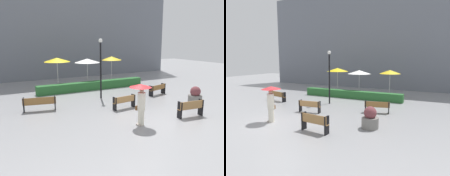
% 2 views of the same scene
% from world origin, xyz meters
% --- Properties ---
extents(ground_plane, '(60.00, 60.00, 0.00)m').
position_xyz_m(ground_plane, '(0.00, 0.00, 0.00)').
color(ground_plane, gray).
extents(bench_far_left, '(1.91, 0.73, 0.84)m').
position_xyz_m(bench_far_left, '(-4.38, 4.40, 0.50)').
color(bench_far_left, olive).
rests_on(bench_far_left, ground).
extents(bench_mid_center, '(1.57, 0.49, 0.81)m').
position_xyz_m(bench_mid_center, '(0.29, 2.42, 0.48)').
color(bench_mid_center, '#9E7242').
rests_on(bench_mid_center, ground).
extents(bench_far_right, '(1.68, 0.75, 0.79)m').
position_xyz_m(bench_far_right, '(4.42, 4.32, 0.47)').
color(bench_far_right, olive).
rests_on(bench_far_right, ground).
extents(bench_near_right, '(1.58, 0.50, 0.92)m').
position_xyz_m(bench_near_right, '(2.67, -0.63, 0.54)').
color(bench_near_right, '#9E7242').
rests_on(bench_near_right, ground).
extents(pedestrian_with_umbrella, '(1.09, 1.09, 2.06)m').
position_xyz_m(pedestrian_with_umbrella, '(-0.45, -0.30, 1.40)').
color(pedestrian_with_umbrella, silver).
rests_on(pedestrian_with_umbrella, ground).
extents(planter_pot, '(0.89, 0.89, 1.16)m').
position_xyz_m(planter_pot, '(4.95, 1.15, 0.50)').
color(planter_pot, slate).
rests_on(planter_pot, ground).
extents(lamp_post, '(0.28, 0.28, 4.23)m').
position_xyz_m(lamp_post, '(0.16, 5.47, 2.57)').
color(lamp_post, black).
rests_on(lamp_post, ground).
extents(patio_umbrella_yellow, '(2.22, 2.22, 2.64)m').
position_xyz_m(patio_umbrella_yellow, '(-1.59, 10.42, 2.46)').
color(patio_umbrella_yellow, silver).
rests_on(patio_umbrella_yellow, ground).
extents(patio_umbrella_white, '(2.25, 2.25, 2.50)m').
position_xyz_m(patio_umbrella_white, '(0.99, 9.99, 2.32)').
color(patio_umbrella_white, silver).
rests_on(patio_umbrella_white, ground).
extents(patio_umbrella_yellow_far, '(1.96, 1.96, 2.55)m').
position_xyz_m(patio_umbrella_yellow_far, '(3.82, 10.66, 2.37)').
color(patio_umbrella_yellow_far, silver).
rests_on(patio_umbrella_yellow_far, ground).
extents(hedge_strip, '(9.31, 0.70, 0.70)m').
position_xyz_m(hedge_strip, '(0.82, 8.40, 0.35)').
color(hedge_strip, '#28602D').
rests_on(hedge_strip, ground).
extents(building_facade, '(28.00, 1.20, 11.92)m').
position_xyz_m(building_facade, '(0.00, 16.00, 5.96)').
color(building_facade, slate).
rests_on(building_facade, ground).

